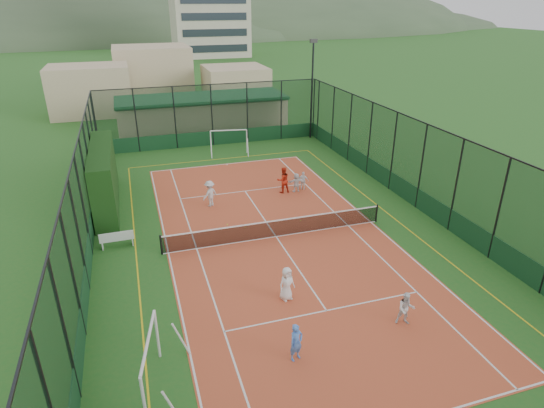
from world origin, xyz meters
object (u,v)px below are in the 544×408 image
Objects in this scene: floodlight_ne at (312,90)px; coach at (283,180)px; white_bench at (117,238)px; child_far_back at (296,182)px; child_near_left at (287,284)px; futsal_goal_near at (151,366)px; child_far_left at (210,194)px; futsal_goal_far at (229,142)px; child_near_mid at (296,342)px; child_near_right at (406,309)px; child_far_right at (303,181)px; clubhouse at (202,113)px.

floodlight_ne is 13.20m from coach.
white_bench is 1.33× the size of child_far_back.
child_far_back is (-5.51, -11.23, -3.50)m from floodlight_ne.
white_bench is at bearing 117.81° from child_near_left.
futsal_goal_near reaches higher than child_far_left.
futsal_goal_far reaches higher than coach.
futsal_goal_far reaches higher than white_bench.
child_near_left is 10.09m from child_far_left.
child_near_mid is 1.04× the size of child_near_right.
white_bench is at bearing 20.28° from child_far_back.
coach is (4.78, 0.67, 0.04)m from child_far_left.
floodlight_ne is 2.83× the size of futsal_goal_far.
child_far_left is at bearing -6.24° from futsal_goal_near.
child_far_back is at bearing 151.21° from child_far_left.
futsal_goal_near is at bearing 54.69° from child_far_back.
floodlight_ne is 5.63× the size of child_near_left.
floodlight_ne is 6.87× the size of child_far_right.
child_near_left is 4.67m from child_near_right.
clubhouse is at bearing 147.88° from floodlight_ne.
child_far_back is at bearing 108.23° from child_near_right.
child_near_left is 11.80m from child_far_right.
child_far_left is 4.83m from coach.
floodlight_ne reaches higher than white_bench.
child_far_left reaches higher than child_near_left.
child_near_right is at bearing 88.37° from coach.
futsal_goal_far is at bearing -75.07° from child_far_back.
white_bench is 1.35× the size of child_far_right.
white_bench is 0.54× the size of futsal_goal_near.
child_near_right is 1.13× the size of child_far_right.
coach is (-1.39, -0.06, 0.23)m from child_far_right.
child_far_right is at bearing -159.81° from child_far_back.
child_far_back is at bearing -116.12° from floodlight_ne.
child_far_right is at bearing 105.96° from child_near_right.
child_near_right is 13.76m from child_far_left.
futsal_goal_near is (-15.38, -24.98, -3.16)m from floodlight_ne.
white_bench is at bearing 19.48° from coach.
child_far_right is (2.88, -8.76, -0.33)m from futsal_goal_far.
child_far_back is at bearing 49.48° from child_near_mid.
child_far_left is (-3.29, -9.50, -0.14)m from futsal_goal_far.
child_near_mid is at bearing -120.95° from child_near_left.
futsal_goal_far is 8.95m from coach.
child_near_right is at bearing -13.91° from child_near_mid.
white_bench is (-16.40, -15.18, -3.67)m from floodlight_ne.
clubhouse is at bearing -132.62° from child_far_left.
floodlight_ne is at bearing -167.63° from child_far_left.
futsal_goal_far is at bearing -163.80° from floodlight_ne.
clubhouse is 7.74m from futsal_goal_far.
child_near_mid is 0.84× the size of coach.
clubhouse is at bearing 70.37° from child_near_left.
child_far_right is at bearing 152.55° from child_far_left.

